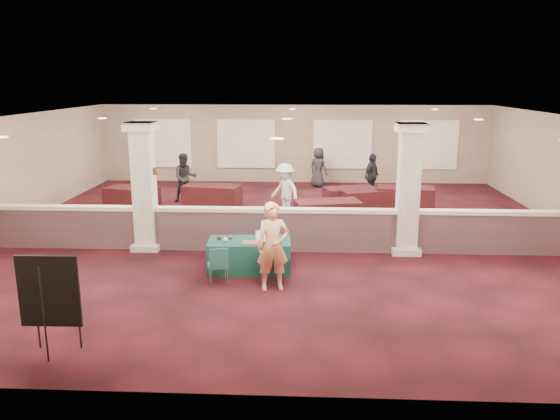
{
  "coord_description": "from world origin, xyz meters",
  "views": [
    {
      "loc": [
        0.52,
        -14.63,
        4.2
      ],
      "look_at": [
        -0.09,
        -2.0,
        1.17
      ],
      "focal_mm": 35.0,
      "sensor_mm": 36.0,
      "label": 1
    }
  ],
  "objects_px": {
    "woman": "(273,246)",
    "attendee_d": "(318,167)",
    "attendee_b": "(285,191)",
    "attendee_c": "(372,176)",
    "far_table_front_left": "(132,197)",
    "far_table_back_left": "(212,196)",
    "far_table_back_right": "(405,198)",
    "attendee_a": "(185,178)",
    "far_table_front_center": "(328,213)",
    "easel_board": "(49,292)",
    "far_table_back_center": "(350,198)",
    "conf_chair_main": "(271,258)",
    "conf_chair_side": "(218,263)",
    "near_table": "(250,255)"
  },
  "relations": [
    {
      "from": "near_table",
      "to": "far_table_back_right",
      "type": "bearing_deg",
      "value": 50.96
    },
    {
      "from": "far_table_back_center",
      "to": "easel_board",
      "type": "bearing_deg",
      "value": -117.49
    },
    {
      "from": "far_table_front_center",
      "to": "attendee_a",
      "type": "xyz_separation_m",
      "value": [
        -4.87,
        3.06,
        0.48
      ]
    },
    {
      "from": "conf_chair_side",
      "to": "far_table_back_center",
      "type": "relative_size",
      "value": 0.49
    },
    {
      "from": "attendee_b",
      "to": "attendee_c",
      "type": "xyz_separation_m",
      "value": [
        3.0,
        3.0,
        -0.04
      ]
    },
    {
      "from": "far_table_front_left",
      "to": "far_table_back_left",
      "type": "relative_size",
      "value": 0.92
    },
    {
      "from": "attendee_d",
      "to": "attendee_a",
      "type": "bearing_deg",
      "value": 70.26
    },
    {
      "from": "woman",
      "to": "attendee_c",
      "type": "distance_m",
      "value": 9.41
    },
    {
      "from": "attendee_c",
      "to": "attendee_d",
      "type": "xyz_separation_m",
      "value": [
        -1.87,
        2.16,
        -0.03
      ]
    },
    {
      "from": "far_table_front_left",
      "to": "far_table_back_right",
      "type": "bearing_deg",
      "value": 1.43
    },
    {
      "from": "far_table_front_left",
      "to": "attendee_c",
      "type": "relative_size",
      "value": 1.06
    },
    {
      "from": "woman",
      "to": "far_table_front_center",
      "type": "distance_m",
      "value": 5.21
    },
    {
      "from": "far_table_front_center",
      "to": "attendee_c",
      "type": "height_order",
      "value": "attendee_c"
    },
    {
      "from": "attendee_a",
      "to": "easel_board",
      "type": "bearing_deg",
      "value": -105.85
    },
    {
      "from": "far_table_back_right",
      "to": "attendee_c",
      "type": "bearing_deg",
      "value": 119.97
    },
    {
      "from": "far_table_back_right",
      "to": "attendee_a",
      "type": "bearing_deg",
      "value": 174.13
    },
    {
      "from": "far_table_back_right",
      "to": "easel_board",
      "type": "bearing_deg",
      "value": -125.12
    },
    {
      "from": "far_table_back_center",
      "to": "attendee_d",
      "type": "xyz_separation_m",
      "value": [
        -1.0,
        3.64,
        0.45
      ]
    },
    {
      "from": "attendee_b",
      "to": "attendee_c",
      "type": "bearing_deg",
      "value": 89.38
    },
    {
      "from": "conf_chair_side",
      "to": "easel_board",
      "type": "bearing_deg",
      "value": -140.37
    },
    {
      "from": "woman",
      "to": "attendee_d",
      "type": "bearing_deg",
      "value": 71.97
    },
    {
      "from": "near_table",
      "to": "attendee_d",
      "type": "height_order",
      "value": "attendee_d"
    },
    {
      "from": "far_table_back_right",
      "to": "attendee_d",
      "type": "xyz_separation_m",
      "value": [
        -2.8,
        3.77,
        0.41
      ]
    },
    {
      "from": "attendee_d",
      "to": "far_table_front_center",
      "type": "bearing_deg",
      "value": 129.29
    },
    {
      "from": "far_table_front_center",
      "to": "attendee_d",
      "type": "bearing_deg",
      "value": 91.53
    },
    {
      "from": "attendee_a",
      "to": "attendee_b",
      "type": "xyz_separation_m",
      "value": [
        3.58,
        -2.16,
        0.0
      ]
    },
    {
      "from": "far_table_front_left",
      "to": "attendee_d",
      "type": "relative_size",
      "value": 1.09
    },
    {
      "from": "easel_board",
      "to": "attendee_d",
      "type": "bearing_deg",
      "value": 71.54
    },
    {
      "from": "attendee_b",
      "to": "attendee_a",
      "type": "bearing_deg",
      "value": -166.63
    },
    {
      "from": "attendee_b",
      "to": "attendee_c",
      "type": "distance_m",
      "value": 4.24
    },
    {
      "from": "conf_chair_main",
      "to": "attendee_d",
      "type": "distance_m",
      "value": 10.89
    },
    {
      "from": "conf_chair_main",
      "to": "attendee_c",
      "type": "distance_m",
      "value": 9.19
    },
    {
      "from": "woman",
      "to": "far_table_front_left",
      "type": "distance_m",
      "value": 8.79
    },
    {
      "from": "far_table_front_center",
      "to": "easel_board",
      "type": "bearing_deg",
      "value": -119.81
    },
    {
      "from": "conf_chair_side",
      "to": "far_table_front_center",
      "type": "distance_m",
      "value": 5.45
    },
    {
      "from": "easel_board",
      "to": "attendee_a",
      "type": "xyz_separation_m",
      "value": [
        -0.32,
        11.0,
        -0.17
      ]
    },
    {
      "from": "woman",
      "to": "attendee_a",
      "type": "bearing_deg",
      "value": 101.69
    },
    {
      "from": "conf_chair_main",
      "to": "attendee_b",
      "type": "relative_size",
      "value": 0.56
    },
    {
      "from": "near_table",
      "to": "attendee_b",
      "type": "height_order",
      "value": "attendee_b"
    },
    {
      "from": "conf_chair_main",
      "to": "far_table_back_center",
      "type": "xyz_separation_m",
      "value": [
        2.19,
        7.18,
        -0.23
      ]
    },
    {
      "from": "far_table_front_center",
      "to": "attendee_d",
      "type": "distance_m",
      "value": 6.07
    },
    {
      "from": "far_table_back_center",
      "to": "far_table_back_right",
      "type": "xyz_separation_m",
      "value": [
        1.8,
        -0.13,
        0.03
      ]
    },
    {
      "from": "far_table_back_left",
      "to": "attendee_a",
      "type": "height_order",
      "value": "attendee_a"
    },
    {
      "from": "near_table",
      "to": "attendee_d",
      "type": "bearing_deg",
      "value": 77.2
    },
    {
      "from": "easel_board",
      "to": "far_table_front_left",
      "type": "height_order",
      "value": "easel_board"
    },
    {
      "from": "attendee_c",
      "to": "far_table_back_right",
      "type": "bearing_deg",
      "value": -116.53
    },
    {
      "from": "far_table_back_right",
      "to": "attendee_a",
      "type": "relative_size",
      "value": 1.08
    },
    {
      "from": "conf_chair_main",
      "to": "woman",
      "type": "relative_size",
      "value": 0.53
    },
    {
      "from": "far_table_front_left",
      "to": "attendee_d",
      "type": "xyz_separation_m",
      "value": [
        6.32,
        4.0,
        0.44
      ]
    },
    {
      "from": "far_table_back_right",
      "to": "attendee_b",
      "type": "xyz_separation_m",
      "value": [
        -3.93,
        -1.39,
        0.48
      ]
    }
  ]
}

